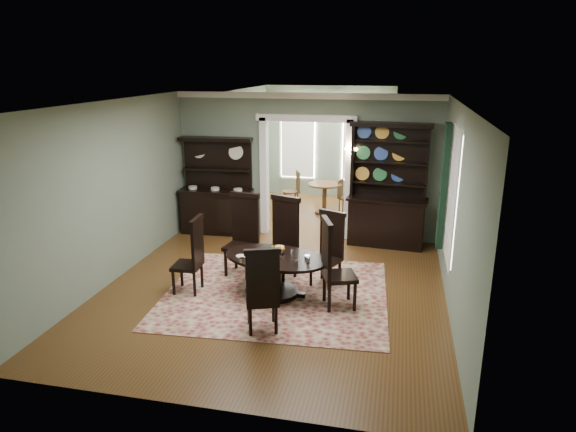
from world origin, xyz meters
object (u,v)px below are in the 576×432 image
at_px(welsh_dresser, 387,202).
at_px(parlor_table, 325,194).
at_px(dining_table, 275,268).
at_px(sideboard, 217,200).

distance_m(welsh_dresser, parlor_table, 2.51).
distance_m(dining_table, sideboard, 3.50).
bearing_deg(sideboard, dining_table, -58.69).
distance_m(sideboard, welsh_dresser, 3.63).
distance_m(dining_table, welsh_dresser, 3.30).
relative_size(sideboard, welsh_dresser, 0.84).
bearing_deg(dining_table, parlor_table, 102.74).
bearing_deg(parlor_table, welsh_dresser, -51.30).
relative_size(dining_table, parlor_table, 2.28).
bearing_deg(sideboard, welsh_dresser, -3.98).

